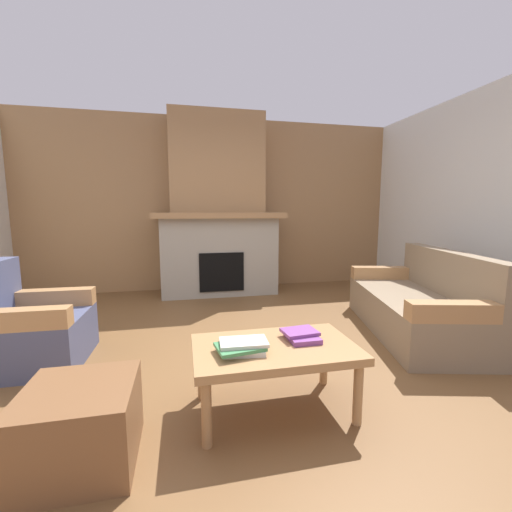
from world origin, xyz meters
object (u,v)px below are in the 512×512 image
object	(u,v)px
couch	(419,305)
ottoman	(81,426)
fireplace	(218,217)
armchair	(28,329)
coffee_table	(275,353)

from	to	relation	value
couch	ottoman	size ratio (longest dim) A/B	3.75
fireplace	armchair	bearing A→B (deg)	-129.91
couch	armchair	distance (m)	3.62
couch	armchair	bearing A→B (deg)	178.97
couch	coffee_table	distance (m)	2.08
coffee_table	ottoman	world-z (taller)	coffee_table
fireplace	couch	world-z (taller)	fireplace
fireplace	couch	xyz separation A→B (m)	(1.83, -2.20, -0.88)
coffee_table	ottoman	bearing A→B (deg)	-168.22
couch	armchair	xyz separation A→B (m)	(-3.62, 0.07, 0.01)
armchair	ottoman	xyz separation A→B (m)	(0.73, -1.27, -0.09)
armchair	coffee_table	xyz separation A→B (m)	(1.79, -1.05, 0.08)
fireplace	armchair	distance (m)	2.91
ottoman	fireplace	bearing A→B (deg)	72.88
armchair	couch	bearing A→B (deg)	-1.03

